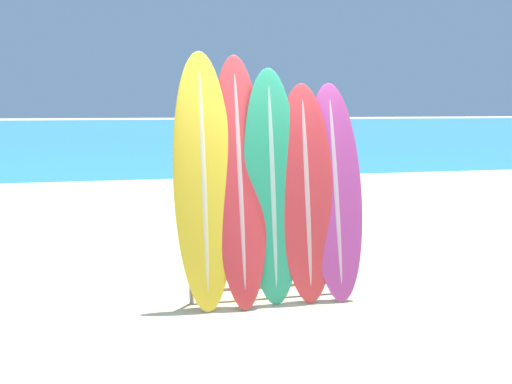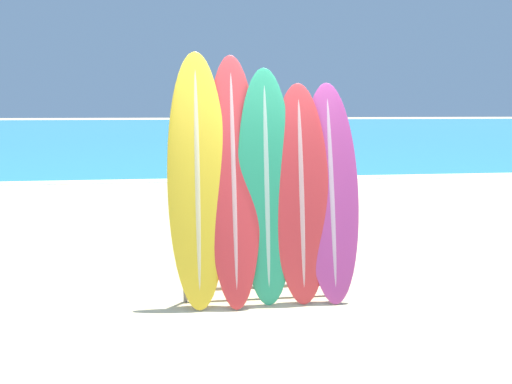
{
  "view_description": "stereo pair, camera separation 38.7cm",
  "coord_description": "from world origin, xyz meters",
  "views": [
    {
      "loc": [
        -0.96,
        -4.25,
        1.85
      ],
      "look_at": [
        0.09,
        1.08,
        0.92
      ],
      "focal_mm": 35.0,
      "sensor_mm": 36.0,
      "label": 1
    },
    {
      "loc": [
        -0.58,
        -4.31,
        1.85
      ],
      "look_at": [
        0.09,
        1.08,
        0.92
      ],
      "focal_mm": 35.0,
      "sensor_mm": 36.0,
      "label": 2
    }
  ],
  "objects": [
    {
      "name": "person_far_right",
      "position": [
        -0.14,
        3.83,
        0.99
      ],
      "size": [
        0.31,
        0.24,
        1.81
      ],
      "rotation": [
        0.0,
        0.0,
        0.04
      ],
      "color": "tan",
      "rests_on": "ground_plane"
    },
    {
      "name": "ground_plane",
      "position": [
        0.0,
        0.0,
        0.0
      ],
      "size": [
        160.0,
        160.0,
        0.0
      ],
      "primitive_type": "plane",
      "color": "#CCB789"
    },
    {
      "name": "ocean_water",
      "position": [
        0.0,
        37.6,
        0.0
      ],
      "size": [
        120.0,
        60.0,
        0.01
      ],
      "color": "teal",
      "rests_on": "ground_plane"
    },
    {
      "name": "person_far_left",
      "position": [
        -0.12,
        7.19,
        0.89
      ],
      "size": [
        0.28,
        0.27,
        1.62
      ],
      "rotation": [
        0.0,
        0.0,
        2.42
      ],
      "color": "#846047",
      "rests_on": "ground_plane"
    },
    {
      "name": "surfboard_rack",
      "position": [
        0.09,
        0.28,
        0.48
      ],
      "size": [
        1.61,
        0.04,
        0.9
      ],
      "color": "gray",
      "rests_on": "ground_plane"
    },
    {
      "name": "surfboard_slot_3",
      "position": [
        0.42,
        0.28,
        1.04
      ],
      "size": [
        0.56,
        0.53,
        2.08
      ],
      "color": "red",
      "rests_on": "ground_plane"
    },
    {
      "name": "person_mid_beach",
      "position": [
        1.7,
        7.17,
        0.94
      ],
      "size": [
        0.26,
        0.29,
        1.71
      ],
      "rotation": [
        0.0,
        0.0,
        1.05
      ],
      "color": "tan",
      "rests_on": "ground_plane"
    },
    {
      "name": "surfboard_slot_4",
      "position": [
        0.72,
        0.3,
        1.05
      ],
      "size": [
        0.54,
        0.61,
        2.09
      ],
      "color": "#B23D8E",
      "rests_on": "ground_plane"
    },
    {
      "name": "surfboard_slot_1",
      "position": [
        -0.22,
        0.33,
        1.18
      ],
      "size": [
        0.51,
        0.73,
        2.36
      ],
      "color": "red",
      "rests_on": "ground_plane"
    },
    {
      "name": "surfboard_slot_0",
      "position": [
        -0.56,
        0.32,
        1.19
      ],
      "size": [
        0.56,
        0.66,
        2.38
      ],
      "color": "yellow",
      "rests_on": "ground_plane"
    },
    {
      "name": "surfboard_slot_2",
      "position": [
        0.09,
        0.3,
        1.11
      ],
      "size": [
        0.55,
        0.51,
        2.23
      ],
      "color": "#289E70",
      "rests_on": "ground_plane"
    },
    {
      "name": "person_near_water",
      "position": [
        1.79,
        5.58,
        0.95
      ],
      "size": [
        0.23,
        0.29,
        1.74
      ],
      "rotation": [
        0.0,
        0.0,
        4.91
      ],
      "color": "tan",
      "rests_on": "ground_plane"
    }
  ]
}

